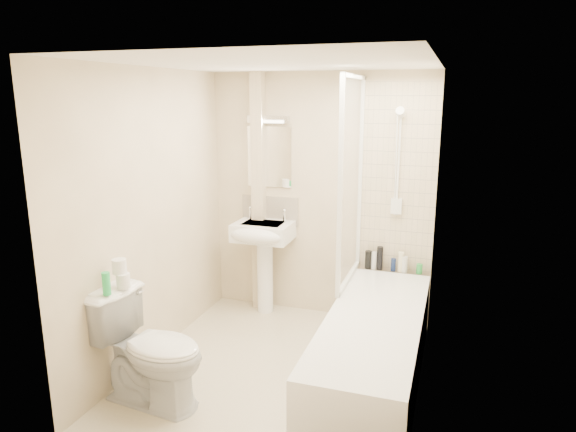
% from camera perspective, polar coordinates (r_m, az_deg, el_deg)
% --- Properties ---
extents(floor, '(2.50, 2.50, 0.00)m').
position_cam_1_polar(floor, '(4.35, -1.11, -16.80)').
color(floor, beige).
rests_on(floor, ground).
extents(wall_back, '(2.20, 0.02, 2.40)m').
position_cam_1_polar(wall_back, '(5.05, 3.55, 2.09)').
color(wall_back, beige).
rests_on(wall_back, ground).
extents(wall_left, '(0.02, 2.50, 2.40)m').
position_cam_1_polar(wall_left, '(4.37, -14.92, -0.13)').
color(wall_left, beige).
rests_on(wall_left, ground).
extents(wall_right, '(0.02, 2.50, 2.40)m').
position_cam_1_polar(wall_right, '(3.68, 15.19, -2.64)').
color(wall_right, beige).
rests_on(wall_right, ground).
extents(ceiling, '(2.20, 2.50, 0.02)m').
position_cam_1_polar(ceiling, '(3.77, -1.28, 16.63)').
color(ceiling, white).
rests_on(ceiling, wall_back).
extents(tile_back, '(0.70, 0.01, 1.75)m').
position_cam_1_polar(tile_back, '(4.87, 12.13, 4.08)').
color(tile_back, beige).
rests_on(tile_back, wall_back).
extents(tile_right, '(0.01, 2.10, 1.75)m').
position_cam_1_polar(tile_right, '(3.69, 15.28, 1.01)').
color(tile_right, beige).
rests_on(tile_right, wall_right).
extents(pipe_boxing, '(0.12, 0.12, 2.40)m').
position_cam_1_polar(pipe_boxing, '(5.19, -3.26, 2.39)').
color(pipe_boxing, beige).
rests_on(pipe_boxing, ground).
extents(splashback, '(0.60, 0.02, 0.30)m').
position_cam_1_polar(splashback, '(5.23, -2.02, 0.59)').
color(splashback, beige).
rests_on(splashback, wall_back).
extents(mirror, '(0.46, 0.01, 0.60)m').
position_cam_1_polar(mirror, '(5.14, -2.08, 6.58)').
color(mirror, white).
rests_on(mirror, wall_back).
extents(strip_light, '(0.42, 0.07, 0.07)m').
position_cam_1_polar(strip_light, '(5.09, -2.20, 10.70)').
color(strip_light, silver).
rests_on(strip_light, wall_back).
extents(bathtub, '(0.70, 2.10, 0.55)m').
position_cam_1_polar(bathtub, '(4.11, 9.43, -14.32)').
color(bathtub, white).
rests_on(bathtub, ground).
extents(shower_screen, '(0.04, 0.92, 1.80)m').
position_cam_1_polar(shower_screen, '(4.49, 7.06, 3.83)').
color(shower_screen, white).
rests_on(shower_screen, bathtub).
extents(shower_fixture, '(0.10, 0.16, 0.99)m').
position_cam_1_polar(shower_fixture, '(4.81, 12.12, 5.42)').
color(shower_fixture, white).
rests_on(shower_fixture, wall_back).
extents(pedestal_sink, '(0.56, 0.50, 1.08)m').
position_cam_1_polar(pedestal_sink, '(5.10, -2.88, -2.92)').
color(pedestal_sink, white).
rests_on(pedestal_sink, ground).
extents(bottle_black_a, '(0.07, 0.07, 0.17)m').
position_cam_1_polar(bottle_black_a, '(5.01, 8.93, -4.83)').
color(bottle_black_a, black).
rests_on(bottle_black_a, bathtub).
extents(bottle_white_a, '(0.05, 0.05, 0.17)m').
position_cam_1_polar(bottle_white_a, '(5.00, 9.53, -4.90)').
color(bottle_white_a, silver).
rests_on(bottle_white_a, bathtub).
extents(bottle_black_b, '(0.06, 0.06, 0.23)m').
position_cam_1_polar(bottle_black_b, '(4.98, 10.17, -4.64)').
color(bottle_black_b, black).
rests_on(bottle_black_b, bathtub).
extents(bottle_blue, '(0.05, 0.05, 0.12)m').
position_cam_1_polar(bottle_blue, '(4.99, 11.63, -5.33)').
color(bottle_blue, '#122250').
rests_on(bottle_blue, bathtub).
extents(bottle_cream, '(0.05, 0.05, 0.19)m').
position_cam_1_polar(bottle_cream, '(4.97, 12.43, -5.01)').
color(bottle_cream, '#F0E8B9').
rests_on(bottle_cream, bathtub).
extents(bottle_white_b, '(0.06, 0.06, 0.15)m').
position_cam_1_polar(bottle_white_b, '(4.97, 12.79, -5.26)').
color(bottle_white_b, silver).
rests_on(bottle_white_b, bathtub).
extents(bottle_green, '(0.05, 0.05, 0.09)m').
position_cam_1_polar(bottle_green, '(4.97, 14.39, -5.71)').
color(bottle_green, green).
rests_on(bottle_green, bathtub).
extents(toilet, '(0.66, 0.93, 0.84)m').
position_cam_1_polar(toilet, '(3.90, -15.02, -14.07)').
color(toilet, white).
rests_on(toilet, ground).
extents(toilet_roll_lower, '(0.10, 0.10, 0.10)m').
position_cam_1_polar(toilet_roll_lower, '(3.87, -17.84, -6.85)').
color(toilet_roll_lower, white).
rests_on(toilet_roll_lower, toilet).
extents(toilet_roll_upper, '(0.10, 0.10, 0.10)m').
position_cam_1_polar(toilet_roll_upper, '(3.86, -18.24, -5.32)').
color(toilet_roll_upper, white).
rests_on(toilet_roll_upper, toilet_roll_lower).
extents(green_bottle, '(0.06, 0.06, 0.16)m').
position_cam_1_polar(green_bottle, '(3.77, -19.54, -7.09)').
color(green_bottle, green).
rests_on(green_bottle, toilet).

